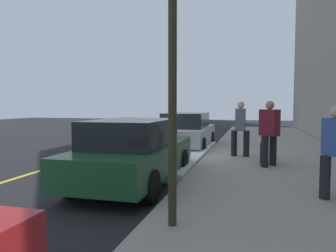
% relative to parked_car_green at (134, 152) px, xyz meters
% --- Properties ---
extents(ground_plane, '(56.00, 56.00, 0.00)m').
position_rel_parked_car_green_xyz_m(ground_plane, '(4.50, -0.12, -0.76)').
color(ground_plane, black).
extents(sidewalk, '(28.00, 4.60, 0.15)m').
position_rel_parked_car_green_xyz_m(sidewalk, '(4.50, -3.42, -0.68)').
color(sidewalk, gray).
rests_on(sidewalk, ground).
extents(lane_stripe_centre, '(28.00, 0.14, 0.01)m').
position_rel_parked_car_green_xyz_m(lane_stripe_centre, '(4.50, 3.08, -0.75)').
color(lane_stripe_centre, gold).
rests_on(lane_stripe_centre, ground).
extents(snow_bank_curb, '(7.01, 0.56, 0.22)m').
position_rel_parked_car_green_xyz_m(snow_bank_curb, '(3.73, -0.82, -0.65)').
color(snow_bank_curb, white).
rests_on(snow_bank_curb, ground).
extents(parked_car_green, '(4.52, 1.90, 1.51)m').
position_rel_parked_car_green_xyz_m(parked_car_green, '(0.00, 0.00, 0.00)').
color(parked_car_green, black).
rests_on(parked_car_green, ground).
extents(parked_car_silver, '(4.30, 1.90, 1.51)m').
position_rel_parked_car_green_xyz_m(parked_car_silver, '(6.08, -0.02, -0.00)').
color(parked_car_silver, black).
rests_on(parked_car_silver, ground).
extents(pedestrian_blue_coat, '(0.53, 0.53, 1.68)m').
position_rel_parked_car_green_xyz_m(pedestrian_blue_coat, '(-0.65, -4.12, 0.29)').
color(pedestrian_blue_coat, black).
rests_on(pedestrian_blue_coat, sidewalk).
extents(pedestrian_grey_coat, '(0.50, 0.60, 1.81)m').
position_rel_parked_car_green_xyz_m(pedestrian_grey_coat, '(3.83, -2.28, 0.36)').
color(pedestrian_grey_coat, black).
rests_on(pedestrian_grey_coat, sidewalk).
extents(pedestrian_burgundy_coat, '(0.53, 0.57, 1.81)m').
position_rel_parked_car_green_xyz_m(pedestrian_burgundy_coat, '(2.26, -3.11, 0.35)').
color(pedestrian_burgundy_coat, black).
rests_on(pedestrian_burgundy_coat, sidewalk).
extents(traffic_light_pole, '(0.35, 0.26, 4.18)m').
position_rel_parked_car_green_xyz_m(traffic_light_pole, '(-2.65, -1.59, 2.23)').
color(traffic_light_pole, '#2D2D19').
rests_on(traffic_light_pole, sidewalk).
extents(rolling_suitcase, '(0.34, 0.22, 0.94)m').
position_rel_parked_car_green_xyz_m(rolling_suitcase, '(2.75, -3.00, -0.32)').
color(rolling_suitcase, black).
rests_on(rolling_suitcase, sidewalk).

